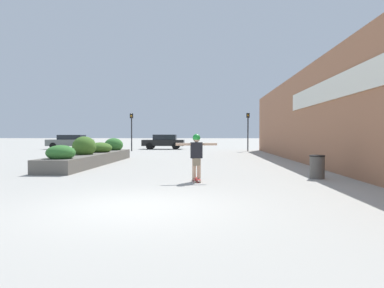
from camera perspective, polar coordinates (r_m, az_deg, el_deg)
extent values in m
plane|color=#A3A099|center=(7.45, -9.56, -10.30)|extent=(300.00, 300.00, 0.00)
cube|color=#9E6647|center=(19.50, 18.68, 4.38)|extent=(0.60, 30.75, 5.05)
cube|color=silver|center=(13.04, 25.63, 9.65)|extent=(0.06, 17.08, 0.91)
cube|color=#605B54|center=(18.56, -16.19, -2.37)|extent=(1.55, 10.02, 0.57)
ellipsoid|color=#33702D|center=(14.77, -21.04, -1.38)|extent=(1.17, 1.09, 0.63)
ellipsoid|color=#3D6623|center=(17.57, -17.51, -0.43)|extent=(1.12, 1.33, 1.01)
ellipsoid|color=#3D6623|center=(19.66, -15.00, -0.64)|extent=(1.24, 1.46, 0.62)
ellipsoid|color=#33702D|center=(22.17, -12.92, -0.15)|extent=(1.16, 1.23, 0.87)
cube|color=maroon|center=(11.25, 0.74, -5.81)|extent=(0.32, 0.80, 0.01)
cylinder|color=beige|center=(11.51, 0.15, -5.94)|extent=(0.06, 0.07, 0.06)
cylinder|color=beige|center=(11.54, 0.97, -5.92)|extent=(0.06, 0.07, 0.06)
cylinder|color=beige|center=(10.98, 0.51, -6.30)|extent=(0.06, 0.07, 0.06)
cylinder|color=beige|center=(11.00, 1.36, -6.29)|extent=(0.06, 0.07, 0.06)
cylinder|color=tan|center=(11.20, 0.34, -4.09)|extent=(0.14, 0.14, 0.67)
cylinder|color=tan|center=(11.22, 1.15, -4.08)|extent=(0.14, 0.14, 0.67)
cube|color=gray|center=(11.19, 0.75, -3.00)|extent=(0.27, 0.24, 0.24)
cube|color=black|center=(11.17, 0.75, -1.05)|extent=(0.40, 0.25, 0.52)
cylinder|color=tan|center=(11.11, -1.48, -0.04)|extent=(0.50, 0.17, 0.09)
cylinder|color=tan|center=(11.23, 2.95, -0.02)|extent=(0.50, 0.17, 0.09)
sphere|color=tan|center=(11.16, 0.75, 0.85)|extent=(0.22, 0.22, 0.22)
sphere|color=green|center=(11.16, 0.75, 1.04)|extent=(0.25, 0.25, 0.25)
cylinder|color=#514C47|center=(12.73, 20.13, -3.71)|extent=(0.50, 0.50, 0.77)
cylinder|color=black|center=(12.70, 20.15, -1.87)|extent=(0.53, 0.53, 0.05)
cube|color=black|center=(36.83, -4.80, 0.20)|extent=(4.44, 1.74, 0.64)
cube|color=black|center=(36.80, -4.52, 1.13)|extent=(2.44, 1.53, 0.56)
cylinder|color=black|center=(36.23, -7.13, -0.34)|extent=(0.71, 0.22, 0.71)
cylinder|color=black|center=(37.86, -6.70, -0.25)|extent=(0.71, 0.22, 0.71)
cylinder|color=black|center=(35.86, -2.79, -0.34)|extent=(0.71, 0.22, 0.71)
cylinder|color=black|center=(37.51, -2.54, -0.26)|extent=(0.71, 0.22, 0.71)
cube|color=slate|center=(38.97, -19.67, 0.21)|extent=(4.63, 1.93, 0.68)
cube|color=black|center=(38.89, -19.42, 1.08)|extent=(2.54, 1.70, 0.50)
cylinder|color=black|center=(38.72, -22.14, -0.32)|extent=(0.71, 0.22, 0.71)
cylinder|color=black|center=(40.38, -21.05, -0.24)|extent=(0.71, 0.22, 0.71)
cylinder|color=black|center=(37.60, -18.17, -0.33)|extent=(0.71, 0.22, 0.71)
cylinder|color=black|center=(39.31, -17.22, -0.25)|extent=(0.71, 0.22, 0.71)
cylinder|color=black|center=(32.68, -10.03, 1.54)|extent=(0.11, 0.11, 3.09)
cube|color=black|center=(32.72, -10.05, 4.64)|extent=(0.28, 0.20, 0.45)
sphere|color=#2D2823|center=(32.62, -10.10, 4.91)|extent=(0.15, 0.15, 0.15)
sphere|color=orange|center=(32.61, -10.10, 4.65)|extent=(0.15, 0.15, 0.15)
sphere|color=#2D2823|center=(32.60, -10.09, 4.39)|extent=(0.15, 0.15, 0.15)
cylinder|color=black|center=(32.25, 9.30, 1.56)|extent=(0.11, 0.11, 3.11)
cube|color=black|center=(32.30, 9.31, 4.72)|extent=(0.28, 0.20, 0.45)
sphere|color=#2D2823|center=(32.19, 9.34, 5.00)|extent=(0.15, 0.15, 0.15)
sphere|color=orange|center=(32.18, 9.34, 4.74)|extent=(0.15, 0.15, 0.15)
sphere|color=#2D2823|center=(32.17, 9.34, 4.47)|extent=(0.15, 0.15, 0.15)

